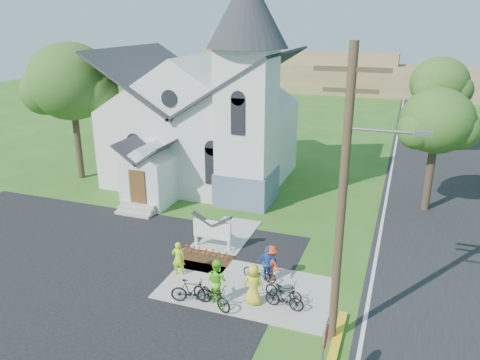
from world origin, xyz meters
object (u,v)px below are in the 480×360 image
at_px(stop_sign, 324,345).
at_px(bike_0, 211,295).
at_px(utility_pole, 345,194).
at_px(bike_4, 284,290).
at_px(bike_1, 192,291).
at_px(cyclist_4, 253,285).
at_px(church_sign, 212,230).
at_px(cyclist_3, 271,263).
at_px(bike_2, 260,272).
at_px(cyclist_1, 217,281).
at_px(cyclist_0, 178,258).
at_px(bike_3, 284,298).
at_px(cyclist_2, 268,264).

xyz_separation_m(stop_sign, bike_0, (-4.80, 3.00, -1.23)).
distance_m(utility_pole, bike_4, 5.69).
distance_m(bike_1, cyclist_4, 2.42).
distance_m(stop_sign, cyclist_4, 5.08).
xyz_separation_m(church_sign, cyclist_3, (3.44, -1.75, -0.19)).
bearing_deg(bike_2, utility_pole, -118.55).
bearing_deg(cyclist_1, stop_sign, 165.12).
height_order(cyclist_4, bike_4, cyclist_4).
height_order(cyclist_0, bike_2, cyclist_0).
bearing_deg(bike_3, cyclist_1, 104.63).
relative_size(cyclist_4, bike_4, 1.08).
distance_m(stop_sign, bike_1, 6.50).
relative_size(bike_0, bike_3, 1.23).
relative_size(cyclist_0, cyclist_2, 0.98).
bearing_deg(bike_4, cyclist_2, 49.94).
distance_m(utility_pole, cyclist_2, 6.27).
distance_m(stop_sign, cyclist_2, 6.51).
height_order(bike_3, cyclist_4, cyclist_4).
bearing_deg(bike_4, cyclist_1, 121.93).
xyz_separation_m(cyclist_1, cyclist_4, (1.38, 0.35, -0.08)).
relative_size(bike_0, bike_2, 1.26).
relative_size(cyclist_2, bike_3, 1.00).
distance_m(cyclist_4, bike_4, 1.30).
bearing_deg(cyclist_3, bike_4, 149.57).
distance_m(bike_0, bike_4, 2.85).
relative_size(cyclist_0, bike_2, 1.01).
distance_m(cyclist_0, bike_2, 3.52).
bearing_deg(cyclist_4, church_sign, -50.98).
bearing_deg(cyclist_1, utility_pole, -167.60).
bearing_deg(cyclist_4, bike_1, 14.76).
relative_size(cyclist_3, bike_4, 1.01).
height_order(bike_0, bike_2, bike_0).
height_order(bike_1, bike_3, bike_1).
xyz_separation_m(cyclist_1, cyclist_3, (1.54, 2.27, -0.13)).
distance_m(cyclist_1, cyclist_3, 2.75).
relative_size(cyclist_2, bike_4, 1.01).
height_order(stop_sign, cyclist_3, stop_sign).
height_order(cyclist_0, bike_3, cyclist_0).
bearing_deg(cyclist_1, bike_3, -149.82).
height_order(bike_2, bike_3, bike_3).
xyz_separation_m(cyclist_0, bike_1, (1.43, -1.72, -0.27)).
xyz_separation_m(bike_1, cyclist_4, (2.28, 0.72, 0.34)).
bearing_deg(cyclist_3, stop_sign, 144.20).
bearing_deg(cyclist_2, stop_sign, 117.96).
bearing_deg(bike_0, cyclist_2, -10.22).
relative_size(bike_0, cyclist_4, 1.14).
relative_size(church_sign, cyclist_1, 1.20).
distance_m(bike_1, bike_3, 3.59).
distance_m(utility_pole, bike_0, 6.78).
xyz_separation_m(utility_pole, bike_3, (-2.06, 1.11, -4.88)).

